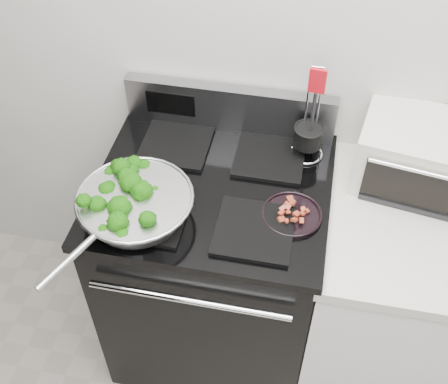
% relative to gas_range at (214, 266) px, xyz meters
% --- Properties ---
extents(back_wall, '(4.00, 0.02, 2.70)m').
position_rel_gas_range_xyz_m(back_wall, '(0.30, 0.34, 0.86)').
color(back_wall, silver).
rests_on(back_wall, ground).
extents(gas_range, '(0.79, 0.69, 1.13)m').
position_rel_gas_range_xyz_m(gas_range, '(0.00, 0.00, 0.00)').
color(gas_range, black).
rests_on(gas_range, floor).
extents(counter, '(0.62, 0.68, 0.92)m').
position_rel_gas_range_xyz_m(counter, '(0.68, -0.00, -0.03)').
color(counter, white).
rests_on(counter, floor).
extents(skillet, '(0.37, 0.56, 0.08)m').
position_rel_gas_range_xyz_m(skillet, '(-0.21, -0.19, 0.52)').
color(skillet, silver).
rests_on(skillet, gas_range).
extents(broccoli_pile, '(0.29, 0.29, 0.10)m').
position_rel_gas_range_xyz_m(broccoli_pile, '(-0.20, -0.18, 0.54)').
color(broccoli_pile, black).
rests_on(broccoli_pile, skillet).
extents(bacon_plate, '(0.19, 0.19, 0.04)m').
position_rel_gas_range_xyz_m(bacon_plate, '(0.28, -0.09, 0.48)').
color(bacon_plate, black).
rests_on(bacon_plate, gas_range).
extents(utensil_holder, '(0.12, 0.12, 0.37)m').
position_rel_gas_range_xyz_m(utensil_holder, '(0.29, 0.21, 0.53)').
color(utensil_holder, silver).
rests_on(utensil_holder, gas_range).
extents(toaster_oven, '(0.44, 0.36, 0.23)m').
position_rel_gas_range_xyz_m(toaster_oven, '(0.67, 0.18, 0.55)').
color(toaster_oven, beige).
rests_on(toaster_oven, counter).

